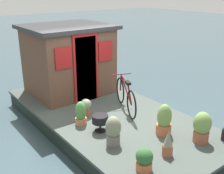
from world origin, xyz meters
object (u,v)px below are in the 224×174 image
at_px(potted_plant_basil, 164,120).
at_px(potted_plant_thyme, 202,127).
at_px(potted_plant_mint, 81,114).
at_px(potted_plant_fern, 144,159).
at_px(potted_plant_lavender, 86,107).
at_px(potted_plant_ivy, 168,144).
at_px(charcoal_grill, 100,120).
at_px(houseboat_cabin, 69,59).
at_px(bicycle, 126,96).
at_px(potted_plant_sage, 113,130).

height_order(potted_plant_basil, potted_plant_thyme, potted_plant_basil).
bearing_deg(potted_plant_mint, potted_plant_thyme, -144.30).
relative_size(potted_plant_basil, potted_plant_fern, 1.68).
bearing_deg(potted_plant_basil, potted_plant_lavender, 25.30).
bearing_deg(potted_plant_ivy, charcoal_grill, 16.44).
bearing_deg(houseboat_cabin, potted_plant_thyme, -170.73).
relative_size(bicycle, potted_plant_fern, 3.83).
distance_m(potted_plant_thyme, potted_plant_sage, 1.71).
height_order(bicycle, potted_plant_ivy, bicycle).
bearing_deg(potted_plant_sage, potted_plant_fern, 175.20).
distance_m(houseboat_cabin, potted_plant_thyme, 4.09).
relative_size(bicycle, potted_plant_sage, 2.58).
height_order(potted_plant_ivy, charcoal_grill, potted_plant_ivy).
bearing_deg(potted_plant_basil, potted_plant_sage, 73.48).
height_order(houseboat_cabin, potted_plant_thyme, houseboat_cabin).
height_order(potted_plant_basil, potted_plant_sage, potted_plant_basil).
xyz_separation_m(potted_plant_sage, potted_plant_mint, (1.09, 0.06, -0.05)).
relative_size(potted_plant_fern, potted_plant_lavender, 0.95).
relative_size(houseboat_cabin, potted_plant_fern, 5.72).
height_order(potted_plant_mint, charcoal_grill, potted_plant_mint).
distance_m(potted_plant_mint, charcoal_grill, 0.53).
bearing_deg(potted_plant_fern, potted_plant_thyme, -90.83).
height_order(bicycle, potted_plant_fern, bicycle).
bearing_deg(potted_plant_lavender, potted_plant_thyme, -153.62).
xyz_separation_m(potted_plant_basil, potted_plant_thyme, (-0.64, -0.36, 0.01)).
bearing_deg(potted_plant_fern, charcoal_grill, -6.80).
height_order(potted_plant_lavender, charcoal_grill, potted_plant_lavender).
bearing_deg(potted_plant_lavender, potted_plant_basil, -154.70).
distance_m(potted_plant_sage, potted_plant_mint, 1.09).
distance_m(potted_plant_fern, charcoal_grill, 1.53).
bearing_deg(potted_plant_fern, potted_plant_lavender, -8.26).
bearing_deg(potted_plant_sage, potted_plant_thyme, -124.05).
distance_m(houseboat_cabin, potted_plant_sage, 3.20).
distance_m(potted_plant_basil, potted_plant_lavender, 1.87).
xyz_separation_m(bicycle, potted_plant_fern, (-2.00, 1.28, -0.18)).
distance_m(bicycle, potted_plant_basil, 1.39).
bearing_deg(potted_plant_lavender, bicycle, -108.07).
bearing_deg(bicycle, potted_plant_basil, 174.16).
relative_size(potted_plant_fern, charcoal_grill, 1.10).
distance_m(houseboat_cabin, potted_plant_basil, 3.42).
xyz_separation_m(bicycle, potted_plant_ivy, (-1.96, 0.66, -0.14)).
xyz_separation_m(bicycle, potted_plant_lavender, (0.31, 0.94, -0.15)).
relative_size(bicycle, potted_plant_lavender, 3.63).
relative_size(potted_plant_basil, potted_plant_thyme, 1.06).
xyz_separation_m(potted_plant_thyme, charcoal_grill, (1.54, 1.31, -0.06)).
distance_m(potted_plant_sage, potted_plant_lavender, 1.40).
bearing_deg(potted_plant_ivy, potted_plant_mint, 16.65).
height_order(bicycle, charcoal_grill, bicycle).
distance_m(houseboat_cabin, potted_plant_ivy, 3.99).
distance_m(potted_plant_basil, potted_plant_mint, 1.79).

